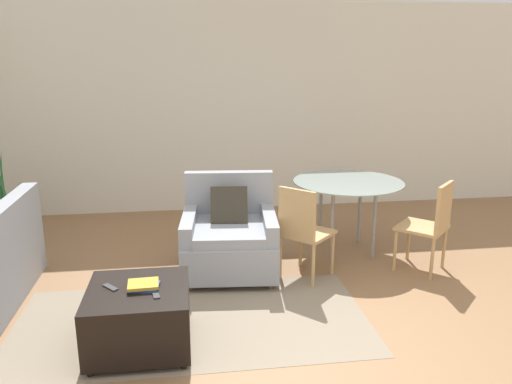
# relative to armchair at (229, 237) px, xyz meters

# --- Properties ---
(ground_plane) EXTENTS (20.00, 20.00, 0.00)m
(ground_plane) POSITION_rel_armchair_xyz_m (0.35, -1.62, -0.35)
(ground_plane) COLOR #936B47
(wall_back) EXTENTS (12.00, 0.06, 2.75)m
(wall_back) POSITION_rel_armchair_xyz_m (0.35, 2.14, 1.03)
(wall_back) COLOR white
(wall_back) RESTS_ON ground_plane
(area_rug) EXTENTS (2.78, 1.40, 0.01)m
(area_rug) POSITION_rel_armchair_xyz_m (-0.38, -0.95, -0.34)
(area_rug) COLOR gray
(area_rug) RESTS_ON ground_plane
(armchair) EXTENTS (0.96, 0.99, 0.92)m
(armchair) POSITION_rel_armchair_xyz_m (0.00, 0.00, 0.00)
(armchair) COLOR #999EA8
(armchair) RESTS_ON ground_plane
(ottoman) EXTENTS (0.71, 0.71, 0.46)m
(ottoman) POSITION_rel_armchair_xyz_m (-0.76, -1.25, -0.10)
(ottoman) COLOR black
(ottoman) RESTS_ON ground_plane
(book_stack) EXTENTS (0.23, 0.20, 0.04)m
(book_stack) POSITION_rel_armchair_xyz_m (-0.72, -1.25, 0.13)
(book_stack) COLOR #2D478C
(book_stack) RESTS_ON ottoman
(tv_remote_primary) EXTENTS (0.12, 0.13, 0.01)m
(tv_remote_primary) POSITION_rel_armchair_xyz_m (-0.95, -1.21, 0.12)
(tv_remote_primary) COLOR #333338
(tv_remote_primary) RESTS_ON ottoman
(tv_remote_secondary) EXTENTS (0.07, 0.17, 0.01)m
(tv_remote_secondary) POSITION_rel_armchair_xyz_m (-0.63, -1.35, 0.12)
(tv_remote_secondary) COLOR #333338
(tv_remote_secondary) RESTS_ON ottoman
(potted_plant) EXTENTS (0.42, 0.42, 1.26)m
(potted_plant) POSITION_rel_armchair_xyz_m (-2.42, 0.96, -0.07)
(potted_plant) COLOR #333338
(potted_plant) RESTS_ON ground_plane
(dining_table) EXTENTS (1.15, 1.15, 0.78)m
(dining_table) POSITION_rel_armchair_xyz_m (1.28, 0.34, 0.35)
(dining_table) COLOR #8C9E99
(dining_table) RESTS_ON ground_plane
(dining_chair_near_left) EXTENTS (0.59, 0.59, 0.90)m
(dining_chair_near_left) POSITION_rel_armchair_xyz_m (0.65, -0.29, 0.17)
(dining_chair_near_left) COLOR tan
(dining_chair_near_left) RESTS_ON ground_plane
(dining_chair_near_right) EXTENTS (0.59, 0.59, 0.90)m
(dining_chair_near_right) POSITION_rel_armchair_xyz_m (1.92, -0.29, 0.17)
(dining_chair_near_right) COLOR tan
(dining_chair_near_right) RESTS_ON ground_plane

